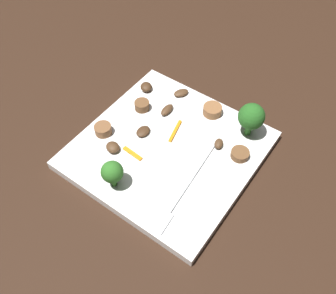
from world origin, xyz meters
TOP-DOWN VIEW (x-y plane):
  - ground_plane at (0.00, 0.00)m, footprint 1.40×1.40m
  - plate at (0.00, 0.00)m, footprint 0.28×0.28m
  - fork at (0.06, 0.07)m, footprint 0.18×0.03m
  - broccoli_floret_0 at (-0.10, 0.09)m, footprint 0.04×0.04m
  - broccoli_floret_1 at (0.11, -0.02)m, footprint 0.03×0.03m
  - sausage_slice_0 at (0.04, -0.11)m, footprint 0.04×0.04m
  - sausage_slice_1 at (-0.04, -0.09)m, footprint 0.04×0.04m
  - sausage_slice_2 at (-0.11, 0.02)m, footprint 0.04×0.04m
  - sausage_slice_3 at (-0.05, 0.10)m, footprint 0.04×0.04m
  - mushroom_0 at (0.00, -0.05)m, footprint 0.03×0.02m
  - mushroom_1 at (-0.09, -0.11)m, footprint 0.03×0.03m
  - mushroom_2 at (-0.11, -0.05)m, footprint 0.03×0.03m
  - mushroom_3 at (0.06, -0.07)m, footprint 0.03×0.03m
  - mushroom_4 at (-0.06, -0.05)m, footprint 0.03×0.02m
  - mushroom_5 at (-0.05, 0.07)m, footprint 0.02×0.02m
  - pepper_strip_0 at (-0.03, -0.01)m, footprint 0.05×0.02m
  - pepper_strip_1 at (0.05, -0.04)m, footprint 0.01×0.04m

SIDE VIEW (x-z plane):
  - ground_plane at x=0.00m, z-range 0.00..0.00m
  - plate at x=0.00m, z-range 0.00..0.02m
  - pepper_strip_1 at x=0.05m, z-range 0.02..0.02m
  - fork at x=0.06m, z-range 0.02..0.02m
  - pepper_strip_0 at x=-0.03m, z-range 0.02..0.02m
  - mushroom_0 at x=0.00m, z-range 0.02..0.02m
  - mushroom_2 at x=-0.11m, z-range 0.02..0.02m
  - mushroom_4 at x=-0.06m, z-range 0.02..0.03m
  - mushroom_5 at x=-0.05m, z-range 0.02..0.03m
  - sausage_slice_3 at x=-0.05m, z-range 0.02..0.03m
  - mushroom_1 at x=-0.09m, z-range 0.02..0.03m
  - mushroom_3 at x=0.06m, z-range 0.02..0.03m
  - sausage_slice_1 at x=-0.04m, z-range 0.02..0.03m
  - sausage_slice_0 at x=0.04m, z-range 0.02..0.03m
  - sausage_slice_2 at x=-0.11m, z-range 0.02..0.03m
  - broccoli_floret_1 at x=0.11m, z-range 0.02..0.07m
  - broccoli_floret_0 at x=-0.10m, z-range 0.02..0.09m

